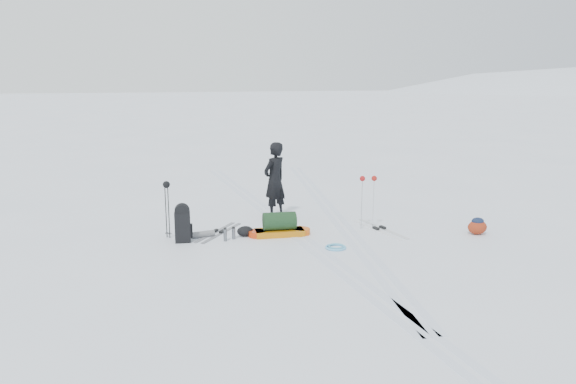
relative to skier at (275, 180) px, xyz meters
name	(u,v)px	position (x,y,z in m)	size (l,w,h in m)	color
ground	(301,238)	(0.13, -1.83, -0.93)	(200.00, 200.00, 0.00)	white
ski_tracks	(316,225)	(0.74, -0.96, -0.92)	(3.38, 17.97, 0.01)	silver
skier	(275,180)	(0.00, 0.00, 0.00)	(0.68, 0.44, 1.86)	black
pulk_sled	(279,227)	(-0.27, -1.52, -0.73)	(1.38, 0.51, 0.52)	#BE6B0B
expedition_rucksack	(185,224)	(-2.28, -1.43, -0.55)	(0.87, 0.47, 0.82)	black
ski_poles_black	(167,191)	(-2.61, -1.04, 0.08)	(0.16, 0.15, 1.24)	black
ski_poles_silver	(368,185)	(1.79, -1.50, 0.09)	(0.39, 0.17, 1.22)	#B1B3B8
touring_skis_grey	(219,232)	(-1.52, -0.97, -0.91)	(1.24, 1.53, 0.06)	gray
touring_skis_white	(379,229)	(2.03, -1.65, -0.91)	(0.62, 1.86, 0.07)	silver
rope_coil	(336,247)	(0.61, -2.70, -0.90)	(0.53, 0.53, 0.05)	#61BDED
small_daypack	(477,226)	(3.95, -2.54, -0.75)	(0.51, 0.43, 0.37)	maroon
thermos_pair	(229,234)	(-1.38, -1.58, -0.79)	(0.29, 0.19, 0.29)	slate
stuff_sack	(245,231)	(-1.00, -1.37, -0.82)	(0.41, 0.35, 0.22)	black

